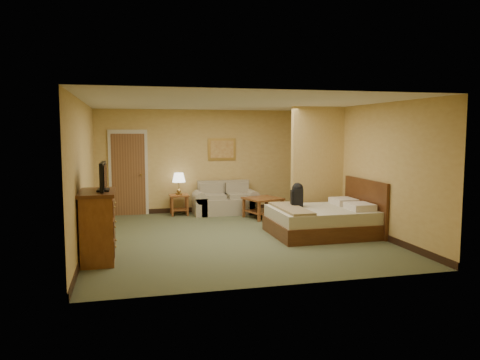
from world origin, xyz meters
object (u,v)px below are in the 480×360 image
object	(u,v)px
loveseat	(225,203)
coffee_table	(263,203)
bed	(325,220)
dresser	(98,226)

from	to	relation	value
loveseat	coffee_table	bearing A→B (deg)	-47.91
coffee_table	bed	xyz separation A→B (m)	(0.69, -2.00, -0.05)
bed	loveseat	bearing A→B (deg)	116.80
coffee_table	loveseat	bearing A→B (deg)	132.09
loveseat	coffee_table	world-z (taller)	loveseat
dresser	bed	bearing A→B (deg)	11.77
loveseat	coffee_table	xyz separation A→B (m)	(0.74, -0.81, 0.09)
dresser	coffee_table	bearing A→B (deg)	38.77
coffee_table	bed	world-z (taller)	bed
bed	dresser	bearing A→B (deg)	-168.23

